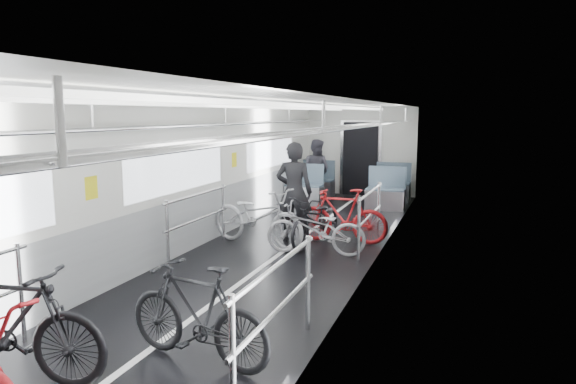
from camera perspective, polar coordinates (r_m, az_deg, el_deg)
name	(u,v)px	position (r m, az deg, el deg)	size (l,w,h in m)	color
car_shell	(303,176)	(9.23, 1.73, 1.83)	(3.02, 14.01, 2.41)	black
bike_left_mid	(9,324)	(4.91, -28.59, -12.79)	(0.49, 1.72, 1.04)	black
bike_left_far	(257,216)	(8.75, -3.41, -2.72)	(0.66, 1.90, 1.00)	#B7B8BD
bike_right_near	(197,313)	(4.78, -10.06, -13.10)	(0.44, 1.55, 0.93)	black
bike_right_mid	(315,229)	(8.16, 3.05, -4.12)	(0.56, 1.60, 0.84)	#9F9EA3
bike_right_far	(342,216)	(8.94, 6.04, -2.64)	(0.45, 1.59, 0.96)	red
bike_aisle	(317,220)	(8.78, 3.19, -3.12)	(0.57, 1.65, 0.87)	black
person_standing	(294,192)	(8.92, 0.69, -0.01)	(0.64, 0.42, 1.76)	black
person_seated	(316,170)	(13.22, 3.12, 2.44)	(0.77, 0.60, 1.58)	#323039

